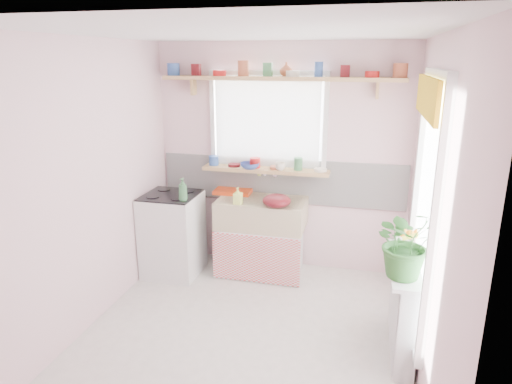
# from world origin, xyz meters

# --- Properties ---
(room) EXTENTS (3.20, 3.20, 3.20)m
(room) POSITION_xyz_m (0.66, 0.86, 1.37)
(room) COLOR silver
(room) RESTS_ON ground
(sink_unit) EXTENTS (0.95, 0.65, 1.11)m
(sink_unit) POSITION_xyz_m (-0.15, 1.29, 0.43)
(sink_unit) COLOR white
(sink_unit) RESTS_ON ground
(cooker) EXTENTS (0.58, 0.58, 0.93)m
(cooker) POSITION_xyz_m (-1.10, 1.05, 0.46)
(cooker) COLOR white
(cooker) RESTS_ON ground
(radiator_ledge) EXTENTS (0.22, 0.95, 0.78)m
(radiator_ledge) POSITION_xyz_m (1.30, 0.20, 0.40)
(radiator_ledge) COLOR white
(radiator_ledge) RESTS_ON ground
(windowsill) EXTENTS (1.40, 0.22, 0.04)m
(windowsill) POSITION_xyz_m (-0.15, 1.48, 1.14)
(windowsill) COLOR tan
(windowsill) RESTS_ON room
(pine_shelf) EXTENTS (2.52, 0.24, 0.04)m
(pine_shelf) POSITION_xyz_m (0.00, 1.47, 2.12)
(pine_shelf) COLOR tan
(pine_shelf) RESTS_ON room
(shelf_crockery) EXTENTS (2.47, 0.11, 0.12)m
(shelf_crockery) POSITION_xyz_m (-0.02, 1.47, 2.19)
(shelf_crockery) COLOR #3359A5
(shelf_crockery) RESTS_ON pine_shelf
(sill_crockery) EXTENTS (1.35, 0.11, 0.12)m
(sill_crockery) POSITION_xyz_m (-0.20, 1.48, 1.21)
(sill_crockery) COLOR #3359A5
(sill_crockery) RESTS_ON windowsill
(dish_tray) EXTENTS (0.42, 0.32, 0.04)m
(dish_tray) POSITION_xyz_m (-0.53, 1.50, 0.87)
(dish_tray) COLOR #ED4415
(dish_tray) RESTS_ON sink_unit
(colander) EXTENTS (0.31, 0.31, 0.13)m
(colander) POSITION_xyz_m (0.05, 1.10, 0.92)
(colander) COLOR #5F1018
(colander) RESTS_ON sink_unit
(jade_plant) EXTENTS (0.61, 0.57, 0.54)m
(jade_plant) POSITION_xyz_m (1.25, -0.05, 1.05)
(jade_plant) COLOR #2F6B2B
(jade_plant) RESTS_ON radiator_ledge
(fruit_bowl) EXTENTS (0.31, 0.31, 0.06)m
(fruit_bowl) POSITION_xyz_m (1.33, 0.59, 0.81)
(fruit_bowl) COLOR silver
(fruit_bowl) RESTS_ON radiator_ledge
(herb_pot) EXTENTS (0.13, 0.10, 0.22)m
(herb_pot) POSITION_xyz_m (1.21, 0.14, 0.88)
(herb_pot) COLOR #245B24
(herb_pot) RESTS_ON radiator_ledge
(soap_bottle_sink) EXTENTS (0.09, 0.09, 0.18)m
(soap_bottle_sink) POSITION_xyz_m (-0.36, 1.10, 0.94)
(soap_bottle_sink) COLOR #EAFD70
(soap_bottle_sink) RESTS_ON sink_unit
(sill_cup) EXTENTS (0.12, 0.12, 0.09)m
(sill_cup) POSITION_xyz_m (0.03, 1.42, 1.20)
(sill_cup) COLOR white
(sill_cup) RESTS_ON windowsill
(sill_bowl) EXTENTS (0.21, 0.21, 0.07)m
(sill_bowl) POSITION_xyz_m (-0.31, 1.42, 1.19)
(sill_bowl) COLOR #314FA2
(sill_bowl) RESTS_ON windowsill
(shelf_vase) EXTENTS (0.14, 0.14, 0.14)m
(shelf_vase) POSITION_xyz_m (0.05, 1.53, 2.21)
(shelf_vase) COLOR #A95534
(shelf_vase) RESTS_ON pine_shelf
(cooker_bottle) EXTENTS (0.11, 0.11, 0.24)m
(cooker_bottle) POSITION_xyz_m (-0.88, 0.88, 1.03)
(cooker_bottle) COLOR #3A7546
(cooker_bottle) RESTS_ON cooker
(fruit) EXTENTS (0.20, 0.14, 0.10)m
(fruit) POSITION_xyz_m (1.34, 0.60, 0.87)
(fruit) COLOR orange
(fruit) RESTS_ON fruit_bowl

